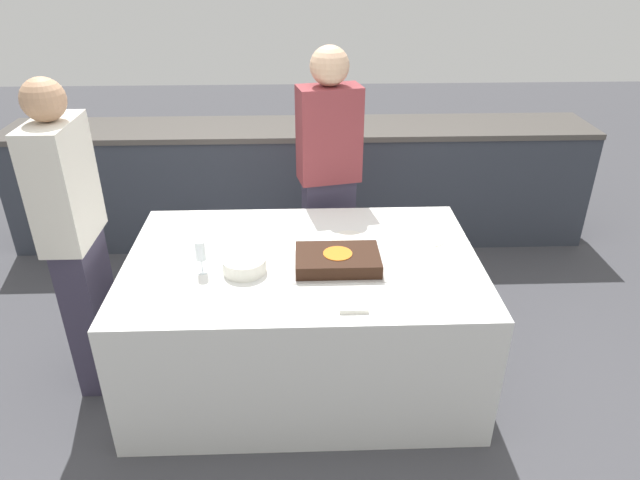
# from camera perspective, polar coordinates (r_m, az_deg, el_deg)

# --- Properties ---
(ground_plane) EXTENTS (14.00, 14.00, 0.00)m
(ground_plane) POSITION_cam_1_polar(r_m,az_deg,el_deg) (3.33, -1.53, -12.84)
(ground_plane) COLOR #424247
(back_counter) EXTENTS (4.40, 0.58, 0.92)m
(back_counter) POSITION_cam_1_polar(r_m,az_deg,el_deg) (4.51, -1.86, 5.75)
(back_counter) COLOR #333842
(back_counter) RESTS_ON ground_plane
(dining_table) EXTENTS (1.79, 1.17, 0.74)m
(dining_table) POSITION_cam_1_polar(r_m,az_deg,el_deg) (3.10, -1.62, -7.69)
(dining_table) COLOR silver
(dining_table) RESTS_ON ground_plane
(cake) EXTENTS (0.45, 0.31, 0.08)m
(cake) POSITION_cam_1_polar(r_m,az_deg,el_deg) (2.80, 1.84, -2.02)
(cake) COLOR #B7B2AD
(cake) RESTS_ON dining_table
(plate_stack) EXTENTS (0.21, 0.21, 0.07)m
(plate_stack) POSITION_cam_1_polar(r_m,az_deg,el_deg) (2.79, -7.50, -2.48)
(plate_stack) COLOR white
(plate_stack) RESTS_ON dining_table
(wine_glass) EXTENTS (0.06, 0.06, 0.17)m
(wine_glass) POSITION_cam_1_polar(r_m,az_deg,el_deg) (2.78, -11.80, -1.18)
(wine_glass) COLOR white
(wine_glass) RESTS_ON dining_table
(side_plate_near_cake) EXTENTS (0.18, 0.18, 0.00)m
(side_plate_near_cake) POSITION_cam_1_polar(r_m,az_deg,el_deg) (3.07, 3.00, 0.14)
(side_plate_near_cake) COLOR white
(side_plate_near_cake) RESTS_ON dining_table
(side_plate_right_edge) EXTENTS (0.18, 0.18, 0.00)m
(side_plate_right_edge) POSITION_cam_1_polar(r_m,az_deg,el_deg) (3.12, 10.79, 0.13)
(side_plate_right_edge) COLOR white
(side_plate_right_edge) RESTS_ON dining_table
(utensil_pile) EXTENTS (0.13, 0.10, 0.02)m
(utensil_pile) POSITION_cam_1_polar(r_m,az_deg,el_deg) (2.53, 3.41, -6.55)
(utensil_pile) COLOR white
(utensil_pile) RESTS_ON dining_table
(person_cutting_cake) EXTENTS (0.41, 0.27, 1.64)m
(person_cutting_cake) POSITION_cam_1_polar(r_m,az_deg,el_deg) (3.57, 0.93, 6.56)
(person_cutting_cake) COLOR #383347
(person_cutting_cake) RESTS_ON ground_plane
(person_seated_left) EXTENTS (0.20, 0.40, 1.65)m
(person_seated_left) POSITION_cam_1_polar(r_m,az_deg,el_deg) (3.05, -23.16, -0.14)
(person_seated_left) COLOR #383347
(person_seated_left) RESTS_ON ground_plane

